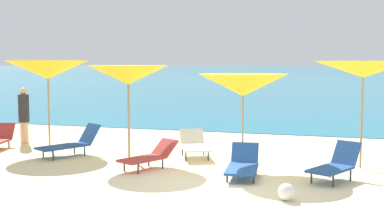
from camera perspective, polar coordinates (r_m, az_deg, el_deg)
name	(u,v)px	position (r m, az deg, el deg)	size (l,w,h in m)	color
ground_plane	(279,129)	(18.92, 10.09, -2.41)	(50.00, 100.00, 0.30)	beige
ocean_water	(339,69)	(236.06, 16.61, 4.39)	(650.00, 440.00, 0.02)	teal
umbrella_1	(48,70)	(14.18, -16.36, 4.26)	(2.29, 2.29, 2.40)	#9E7F59
umbrella_2	(128,75)	(12.13, -7.38, 3.78)	(2.01, 2.01, 2.27)	#9E7F59
umbrella_3	(243,85)	(11.27, 5.93, 2.65)	(2.26, 2.26, 2.08)	#9E7F59
umbrella_4	(363,69)	(11.50, 19.21, 4.24)	(2.13, 2.13, 2.38)	#9E7F59
lounge_chair_2	(243,164)	(10.25, 5.91, -6.50)	(0.75, 1.52, 0.61)	#1E478C
lounge_chair_4	(71,143)	(12.80, -13.84, -3.93)	(1.22, 1.68, 0.75)	#1E478C
lounge_chair_6	(149,156)	(10.97, -4.97, -5.52)	(1.07, 1.51, 0.59)	#A53333
lounge_chair_7	(336,164)	(10.22, 16.28, -6.26)	(1.06, 1.43, 0.73)	#1E478C
lounge_chair_8	(194,145)	(12.29, 0.26, -4.26)	(1.14, 1.53, 0.63)	white
beachgoer_2	(24,114)	(15.12, -18.89, -0.65)	(0.31, 0.31, 1.62)	#DBAA84
beach_ball	(286,192)	(8.62, 10.87, -9.53)	(0.29, 0.29, 0.29)	white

